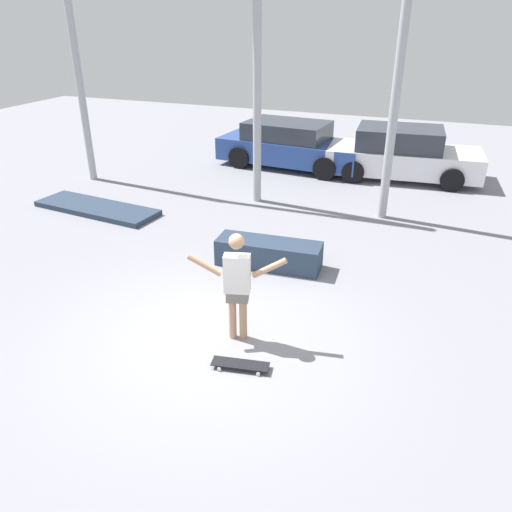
% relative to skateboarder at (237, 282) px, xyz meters
% --- Properties ---
extents(ground_plane, '(36.00, 36.00, 0.00)m').
position_rel_skateboarder_xyz_m(ground_plane, '(-0.31, -0.10, -0.93)').
color(ground_plane, gray).
extents(skateboarder, '(1.36, 0.45, 1.66)m').
position_rel_skateboarder_xyz_m(skateboarder, '(0.00, 0.00, 0.00)').
color(skateboarder, tan).
rests_on(skateboarder, ground_plane).
extents(skateboard, '(0.80, 0.35, 0.08)m').
position_rel_skateboarder_xyz_m(skateboard, '(0.30, -0.64, -0.87)').
color(skateboard, black).
rests_on(skateboard, ground_plane).
extents(grind_box, '(1.99, 0.74, 0.50)m').
position_rel_skateboarder_xyz_m(grind_box, '(-0.37, 2.33, -0.69)').
color(grind_box, '#28384C').
rests_on(grind_box, ground_plane).
extents(manual_pad, '(3.23, 1.29, 0.12)m').
position_rel_skateboarder_xyz_m(manual_pad, '(-5.19, 3.55, -0.87)').
color(manual_pad, '#28384C').
rests_on(manual_pad, ground_plane).
extents(canopy_support_left, '(5.21, 0.20, 6.17)m').
position_rel_skateboarder_xyz_m(canopy_support_left, '(-4.37, 5.62, 2.77)').
color(canopy_support_left, '#A5A8AD').
rests_on(canopy_support_left, ground_plane).
extents(parked_car_blue, '(4.50, 2.20, 1.34)m').
position_rel_skateboarder_xyz_m(parked_car_blue, '(-2.03, 8.88, -0.28)').
color(parked_car_blue, '#284793').
rests_on(parked_car_blue, ground_plane).
extents(parked_car_white, '(4.33, 2.23, 1.42)m').
position_rel_skateboarder_xyz_m(parked_car_white, '(1.26, 8.92, -0.26)').
color(parked_car_white, white).
rests_on(parked_car_white, ground_plane).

